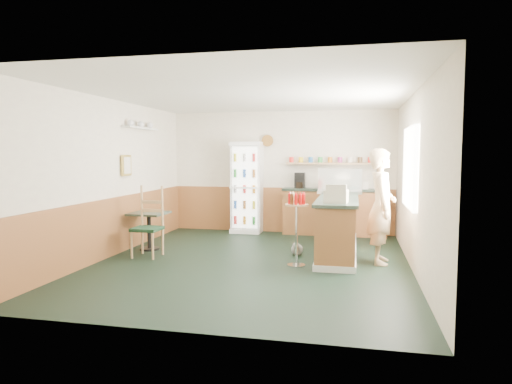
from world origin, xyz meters
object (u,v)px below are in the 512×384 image
(condiment_stand, at_px, (297,216))
(cafe_chair, at_px, (149,219))
(drinks_fridge, at_px, (247,187))
(cash_register, at_px, (336,196))
(cafe_table, at_px, (149,223))
(display_case, at_px, (340,181))
(shopkeeper, at_px, (382,206))

(condiment_stand, relative_size, cafe_chair, 0.94)
(drinks_fridge, distance_m, cash_register, 3.47)
(drinks_fridge, bearing_deg, cafe_chair, -112.66)
(cafe_table, relative_size, cafe_chair, 0.57)
(condiment_stand, bearing_deg, drinks_fridge, 117.49)
(drinks_fridge, xyz_separation_m, cash_register, (2.08, -2.78, 0.10))
(condiment_stand, distance_m, cafe_chair, 2.59)
(cash_register, xyz_separation_m, cafe_chair, (-3.18, 0.14, -0.48))
(drinks_fridge, height_order, cafe_chair, drinks_fridge)
(display_case, height_order, cafe_chair, display_case)
(cafe_chair, bearing_deg, display_case, 26.57)
(shopkeeper, bearing_deg, cafe_chair, 94.46)
(cafe_table, bearing_deg, shopkeeper, -2.51)
(display_case, bearing_deg, cafe_chair, -154.12)
(shopkeeper, height_order, condiment_stand, shopkeeper)
(display_case, bearing_deg, condiment_stand, -109.17)
(drinks_fridge, bearing_deg, condiment_stand, -62.51)
(drinks_fridge, height_order, condiment_stand, drinks_fridge)
(condiment_stand, relative_size, cafe_table, 1.65)
(display_case, height_order, cash_register, display_case)
(shopkeeper, height_order, cafe_table, shopkeeper)
(display_case, height_order, shopkeeper, shopkeeper)
(drinks_fridge, distance_m, cafe_table, 2.62)
(display_case, bearing_deg, shopkeeper, -61.38)
(cafe_chair, bearing_deg, drinks_fridge, 68.03)
(cash_register, xyz_separation_m, shopkeeper, (0.70, 0.40, -0.19))
(drinks_fridge, xyz_separation_m, cafe_table, (-1.32, -2.20, -0.52))
(drinks_fridge, xyz_separation_m, shopkeeper, (2.78, -2.38, -0.09))
(drinks_fridge, height_order, cash_register, drinks_fridge)
(cafe_table, xyz_separation_m, cafe_chair, (0.22, -0.44, 0.15))
(condiment_stand, bearing_deg, shopkeeper, 19.26)
(shopkeeper, bearing_deg, cash_register, 120.64)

